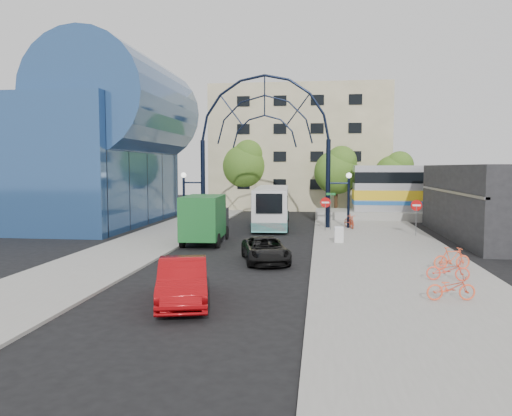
# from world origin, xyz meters

# --- Properties ---
(ground) EXTENTS (120.00, 120.00, 0.00)m
(ground) POSITION_xyz_m (0.00, 0.00, 0.00)
(ground) COLOR black
(ground) RESTS_ON ground
(sidewalk_east) EXTENTS (8.00, 56.00, 0.12)m
(sidewalk_east) POSITION_xyz_m (8.00, 4.00, 0.06)
(sidewalk_east) COLOR gray
(sidewalk_east) RESTS_ON ground
(plaza_west) EXTENTS (5.00, 50.00, 0.12)m
(plaza_west) POSITION_xyz_m (-6.50, 6.00, 0.06)
(plaza_west) COLOR gray
(plaza_west) RESTS_ON ground
(gateway_arch) EXTENTS (13.64, 0.44, 12.10)m
(gateway_arch) POSITION_xyz_m (0.00, 14.00, 8.56)
(gateway_arch) COLOR black
(gateway_arch) RESTS_ON ground
(stop_sign) EXTENTS (0.80, 0.07, 2.50)m
(stop_sign) POSITION_xyz_m (4.80, 12.00, 1.99)
(stop_sign) COLOR slate
(stop_sign) RESTS_ON sidewalk_east
(do_not_enter_sign) EXTENTS (0.76, 0.07, 2.48)m
(do_not_enter_sign) POSITION_xyz_m (11.00, 10.00, 1.98)
(do_not_enter_sign) COLOR slate
(do_not_enter_sign) RESTS_ON sidewalk_east
(street_name_sign) EXTENTS (0.70, 0.70, 2.80)m
(street_name_sign) POSITION_xyz_m (5.20, 12.60, 2.13)
(street_name_sign) COLOR slate
(street_name_sign) RESTS_ON sidewalk_east
(sandwich_board) EXTENTS (0.55, 0.61, 0.99)m
(sandwich_board) POSITION_xyz_m (5.60, 5.98, 0.74)
(sandwich_board) COLOR white
(sandwich_board) RESTS_ON sidewalk_east
(transit_hall) EXTENTS (16.50, 18.00, 14.50)m
(transit_hall) POSITION_xyz_m (-15.30, 15.00, 6.70)
(transit_hall) COLOR navy
(transit_hall) RESTS_ON ground
(commercial_block_east) EXTENTS (6.00, 16.00, 5.00)m
(commercial_block_east) POSITION_xyz_m (16.00, 10.00, 2.50)
(commercial_block_east) COLOR black
(commercial_block_east) RESTS_ON ground
(apartment_block) EXTENTS (20.00, 12.10, 14.00)m
(apartment_block) POSITION_xyz_m (2.00, 34.97, 7.00)
(apartment_block) COLOR tan
(apartment_block) RESTS_ON ground
(train_platform) EXTENTS (32.00, 5.00, 0.80)m
(train_platform) POSITION_xyz_m (20.00, 22.00, 0.40)
(train_platform) COLOR gray
(train_platform) RESTS_ON ground
(train_car) EXTENTS (25.10, 3.05, 4.20)m
(train_car) POSITION_xyz_m (20.00, 22.00, 2.90)
(train_car) COLOR #B7B7BC
(train_car) RESTS_ON train_platform
(tree_north_a) EXTENTS (4.48, 4.48, 7.00)m
(tree_north_a) POSITION_xyz_m (6.12, 25.93, 4.61)
(tree_north_a) COLOR #382314
(tree_north_a) RESTS_ON ground
(tree_north_b) EXTENTS (5.12, 5.12, 8.00)m
(tree_north_b) POSITION_xyz_m (-3.88, 29.93, 5.27)
(tree_north_b) COLOR #382314
(tree_north_b) RESTS_ON ground
(tree_north_c) EXTENTS (4.16, 4.16, 6.50)m
(tree_north_c) POSITION_xyz_m (12.12, 27.93, 4.28)
(tree_north_c) COLOR #382314
(tree_north_c) RESTS_ON ground
(city_bus) EXTENTS (3.29, 11.74, 3.19)m
(city_bus) POSITION_xyz_m (0.48, 15.35, 1.67)
(city_bus) COLOR silver
(city_bus) RESTS_ON ground
(green_truck) EXTENTS (2.60, 6.19, 3.07)m
(green_truck) POSITION_xyz_m (-2.82, 5.52, 1.53)
(green_truck) COLOR black
(green_truck) RESTS_ON ground
(black_suv) EXTENTS (3.18, 4.99, 1.28)m
(black_suv) POSITION_xyz_m (1.66, -0.37, 0.64)
(black_suv) COLOR black
(black_suv) RESTS_ON ground
(red_sedan) EXTENTS (2.84, 5.09, 1.59)m
(red_sedan) POSITION_xyz_m (-0.41, -8.41, 0.79)
(red_sedan) COLOR #99090D
(red_sedan) RESTS_ON ground
(bike_near_a) EXTENTS (1.19, 2.02, 1.00)m
(bike_near_a) POSITION_xyz_m (6.66, 14.00, 0.62)
(bike_near_a) COLOR #CB4C28
(bike_near_a) RESTS_ON sidewalk_east
(bike_near_b) EXTENTS (0.82, 1.86, 1.08)m
(bike_near_b) POSITION_xyz_m (6.78, 13.51, 0.66)
(bike_near_b) COLOR #DD4D2C
(bike_near_b) RESTS_ON sidewalk_east
(bike_far_a) EXTENTS (1.77, 0.72, 0.91)m
(bike_far_a) POSITION_xyz_m (9.72, -4.02, 0.57)
(bike_far_a) COLOR #FD4B32
(bike_far_a) RESTS_ON sidewalk_east
(bike_far_b) EXTENTS (1.82, 0.89, 1.05)m
(bike_far_b) POSITION_xyz_m (10.46, -1.69, 0.65)
(bike_far_b) COLOR #FF5A33
(bike_far_b) RESTS_ON sidewalk_east
(bike_far_c) EXTENTS (1.81, 0.85, 0.92)m
(bike_far_c) POSITION_xyz_m (9.05, -7.24, 0.58)
(bike_far_c) COLOR #F55531
(bike_far_c) RESTS_ON sidewalk_east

